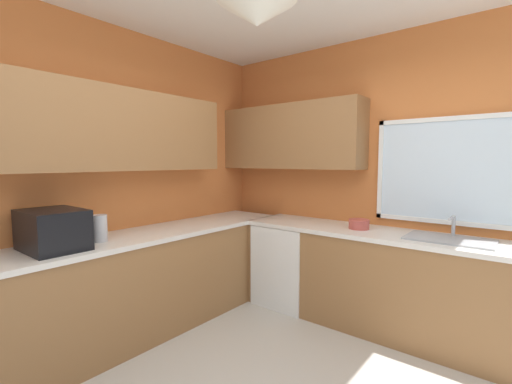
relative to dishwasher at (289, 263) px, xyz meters
name	(u,v)px	position (x,y,z in m)	size (l,w,h in m)	color
room_shell	(225,116)	(0.03, -1.02, 1.47)	(3.68, 3.97, 2.80)	#D17238
counter_run_left	(121,289)	(-0.66, -1.58, 0.02)	(0.65, 3.58, 0.90)	olive
counter_run_back	(386,281)	(1.02, 0.03, 0.02)	(2.77, 0.65, 0.90)	olive
dishwasher	(289,263)	(0.00, 0.00, 0.00)	(0.60, 0.60, 0.85)	white
microwave	(53,230)	(-0.66, -2.09, 0.62)	(0.48, 0.36, 0.29)	black
kettle	(100,228)	(-0.64, -1.76, 0.58)	(0.11, 0.11, 0.21)	#B7B7BC
sink_assembly	(449,239)	(1.51, 0.04, 0.48)	(0.64, 0.40, 0.19)	#9EA0A5
bowl	(359,224)	(0.76, 0.03, 0.52)	(0.19, 0.19, 0.09)	#B74C42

